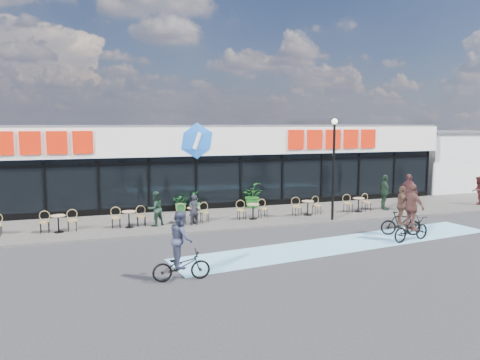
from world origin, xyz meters
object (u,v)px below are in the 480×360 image
at_px(patron_right, 155,209).
at_px(patron_left, 194,210).
at_px(pedestrian_a, 408,192).
at_px(cyclist_a, 411,220).
at_px(potted_plant_left, 181,202).
at_px(potted_plant_right, 251,195).
at_px(pedestrian_c, 478,191).
at_px(potted_plant_mid, 195,201).
at_px(cyclist_b, 401,215).
at_px(lamp_post, 334,160).
at_px(pedestrian_b, 385,192).

bearing_deg(patron_right, patron_left, 142.36).
bearing_deg(pedestrian_a, cyclist_a, -50.08).
bearing_deg(cyclist_a, potted_plant_left, 131.57).
bearing_deg(potted_plant_left, potted_plant_right, 0.23).
height_order(potted_plant_left, cyclist_a, cyclist_a).
distance_m(potted_plant_left, pedestrian_c, 16.78).
height_order(potted_plant_left, patron_right, patron_right).
bearing_deg(potted_plant_right, cyclist_a, -66.57).
xyz_separation_m(potted_plant_mid, pedestrian_c, (15.75, -3.20, 0.28)).
height_order(potted_plant_mid, potted_plant_right, potted_plant_right).
height_order(potted_plant_mid, cyclist_b, cyclist_b).
bearing_deg(patron_left, pedestrian_a, 164.74).
relative_size(lamp_post, patron_right, 3.06).
distance_m(potted_plant_mid, pedestrian_c, 16.08).
distance_m(patron_left, pedestrian_c, 16.57).
relative_size(lamp_post, patron_left, 3.45).
bearing_deg(lamp_post, cyclist_b, -66.82).
bearing_deg(cyclist_a, patron_left, 145.89).
relative_size(patron_left, cyclist_a, 0.60).
bearing_deg(cyclist_a, cyclist_b, 75.43).
distance_m(potted_plant_right, cyclist_b, 8.63).
xyz_separation_m(lamp_post, patron_right, (-8.25, 1.35, -2.11)).
bearing_deg(cyclist_b, pedestrian_a, 49.30).
xyz_separation_m(patron_left, pedestrian_c, (16.57, 0.21, 0.10)).
distance_m(pedestrian_a, pedestrian_b, 1.28).
xyz_separation_m(lamp_post, pedestrian_b, (3.96, 1.46, -1.95)).
relative_size(patron_left, pedestrian_a, 0.73).
bearing_deg(pedestrian_c, patron_right, -38.53).
distance_m(patron_right, cyclist_b, 10.72).
bearing_deg(potted_plant_left, lamp_post, -33.85).
relative_size(potted_plant_right, pedestrian_a, 0.70).
bearing_deg(potted_plant_right, potted_plant_left, -179.77).
xyz_separation_m(potted_plant_right, cyclist_b, (3.99, -7.65, 0.08)).
bearing_deg(lamp_post, potted_plant_mid, 142.72).
height_order(pedestrian_b, pedestrian_c, pedestrian_b).
bearing_deg(pedestrian_c, pedestrian_a, -37.17).
distance_m(pedestrian_c, cyclist_b, 9.68).
relative_size(potted_plant_right, cyclist_a, 0.58).
bearing_deg(patron_right, lamp_post, 145.82).
height_order(patron_left, patron_right, patron_right).
distance_m(potted_plant_left, patron_right, 3.49).
bearing_deg(pedestrian_a, pedestrian_b, -119.07).
bearing_deg(cyclist_a, pedestrian_b, 63.91).
height_order(patron_left, pedestrian_a, pedestrian_a).
height_order(potted_plant_left, pedestrian_c, pedestrian_c).
xyz_separation_m(patron_right, pedestrian_b, (12.21, 0.11, 0.15)).
distance_m(potted_plant_mid, cyclist_b, 10.49).
relative_size(patron_left, pedestrian_c, 0.87).
height_order(potted_plant_right, pedestrian_c, pedestrian_c).
xyz_separation_m(pedestrian_a, cyclist_b, (-3.79, -4.40, -0.21)).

